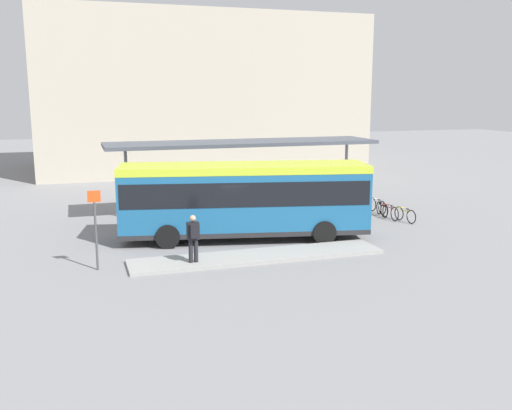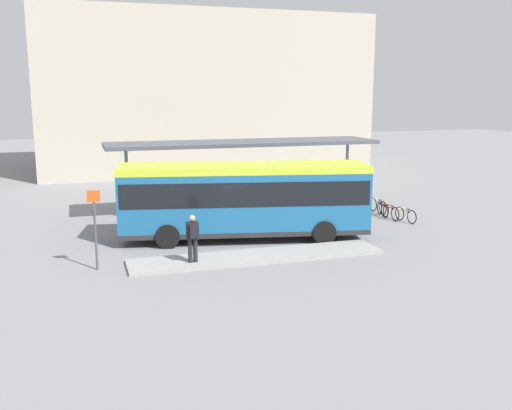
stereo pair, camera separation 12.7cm
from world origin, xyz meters
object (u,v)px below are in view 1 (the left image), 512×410
bicycle_red (389,212)px  bicycle_black (382,209)px  city_bus (245,196)px  bicycle_yellow (405,215)px  pedestrian_waiting (193,236)px  potted_planter_near_shelter (181,212)px  bicycle_white (377,206)px  platform_sign (96,226)px

bicycle_red → bicycle_black: bicycle_red is taller
city_bus → bicycle_yellow: 8.41m
pedestrian_waiting → potted_planter_near_shelter: 5.97m
city_bus → bicycle_black: size_ratio=6.92×
bicycle_yellow → city_bus: bearing=88.1°
bicycle_yellow → bicycle_white: bearing=-2.3°
bicycle_yellow → pedestrian_waiting: bearing=102.2°
bicycle_white → potted_planter_near_shelter: potted_planter_near_shelter is taller
bicycle_black → potted_planter_near_shelter: bearing=-83.2°
bicycle_black → potted_planter_near_shelter: 10.09m
platform_sign → bicycle_red: bearing=16.6°
pedestrian_waiting → bicycle_black: 12.03m
bicycle_red → bicycle_white: (0.19, 1.53, 0.00)m
pedestrian_waiting → bicycle_yellow: (11.06, 3.94, -0.76)m
pedestrian_waiting → bicycle_yellow: 11.76m
bicycle_white → city_bus: bearing=109.9°
bicycle_black → bicycle_white: bicycle_white is taller
potted_planter_near_shelter → city_bus: bearing=-51.7°
bicycle_yellow → bicycle_black: bearing=6.1°
bicycle_white → platform_sign: bearing=110.8°
pedestrian_waiting → potted_planter_near_shelter: (0.62, 5.93, -0.35)m
bicycle_red → bicycle_white: size_ratio=0.99×
bicycle_yellow → bicycle_red: bicycle_red is taller
city_bus → bicycle_yellow: size_ratio=6.77×
bicycle_red → bicycle_black: 0.76m
bicycle_black → bicycle_red: bearing=7.2°
potted_planter_near_shelter → bicycle_red: bearing=-7.0°
bicycle_yellow → bicycle_white: 2.30m
pedestrian_waiting → bicycle_white: bearing=-64.2°
bicycle_white → bicycle_red: bearing=171.7°
bicycle_yellow → potted_planter_near_shelter: potted_planter_near_shelter is taller
bicycle_yellow → bicycle_white: size_ratio=0.93×
city_bus → bicycle_red: bearing=22.7°
bicycle_black → bicycle_white: 0.78m
city_bus → bicycle_white: 8.73m
bicycle_red → platform_sign: (-13.95, -4.16, 1.20)m
bicycle_white → platform_sign: platform_sign is taller
bicycle_yellow → potted_planter_near_shelter: bearing=71.8°
bicycle_white → potted_planter_near_shelter: (-10.23, -0.30, 0.40)m
bicycle_yellow → bicycle_white: bicycle_white is taller
bicycle_red → potted_planter_near_shelter: size_ratio=1.13×
city_bus → pedestrian_waiting: city_bus is taller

